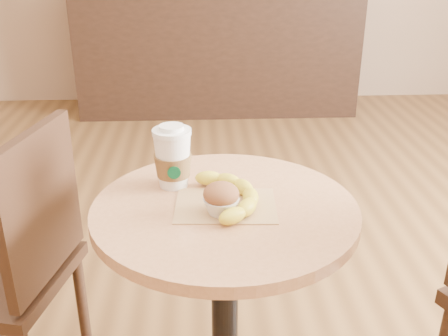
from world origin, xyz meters
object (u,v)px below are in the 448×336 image
at_px(chair_left, 12,265).
at_px(muffin, 221,199).
at_px(coffee_cup, 173,159).
at_px(cafe_table, 225,287).
at_px(banana, 230,195).

height_order(chair_left, muffin, chair_left).
xyz_separation_m(chair_left, muffin, (0.58, -0.20, 0.30)).
bearing_deg(muffin, coffee_cup, 125.91).
relative_size(cafe_table, chair_left, 0.83).
distance_m(cafe_table, coffee_cup, 0.36).
relative_size(chair_left, coffee_cup, 5.47).
xyz_separation_m(cafe_table, banana, (0.01, 0.01, 0.26)).
bearing_deg(muffin, cafe_table, 76.02).
bearing_deg(coffee_cup, muffin, -59.33).
distance_m(coffee_cup, muffin, 0.20).
bearing_deg(cafe_table, muffin, -103.98).
relative_size(cafe_table, muffin, 8.79).
xyz_separation_m(chair_left, banana, (0.61, -0.15, 0.28)).
relative_size(chair_left, banana, 3.29).
distance_m(chair_left, coffee_cup, 0.57).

